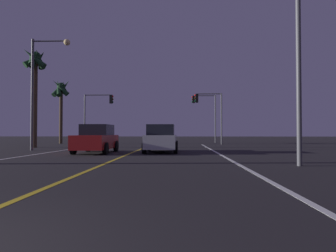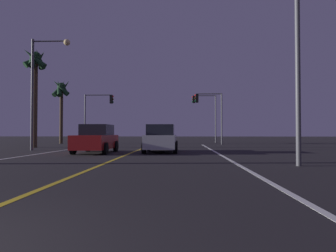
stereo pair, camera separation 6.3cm
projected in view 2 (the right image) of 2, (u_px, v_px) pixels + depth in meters
lane_edge_right at (229, 160)px, 13.46m from camera, size 0.16×34.79×0.01m
lane_edge_left at (5, 159)px, 13.90m from camera, size 0.16×34.79×0.01m
lane_center_divider at (115, 159)px, 13.68m from camera, size 0.16×34.79×0.01m
car_oncoming at (96, 139)px, 18.13m from camera, size 2.02×4.30×1.70m
car_lead_same_lane at (161, 139)px, 18.69m from camera, size 2.02×4.30×1.70m
traffic_light_near_right at (209, 107)px, 31.39m from camera, size 2.86×0.36×5.30m
traffic_light_near_left at (99, 107)px, 31.89m from camera, size 3.13×0.36×5.24m
traffic_light_far_right at (205, 108)px, 36.89m from camera, size 2.95×0.36×5.79m
street_lamp_right_near at (285, 36)px, 11.05m from camera, size 1.89×0.44×7.42m
street_lamp_left_mid at (42, 79)px, 20.75m from camera, size 2.70×0.44×7.65m
palm_tree_left_mid at (35, 67)px, 24.70m from camera, size 2.10×2.28×8.20m
palm_tree_left_far at (61, 92)px, 33.90m from camera, size 2.20×2.18×7.31m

